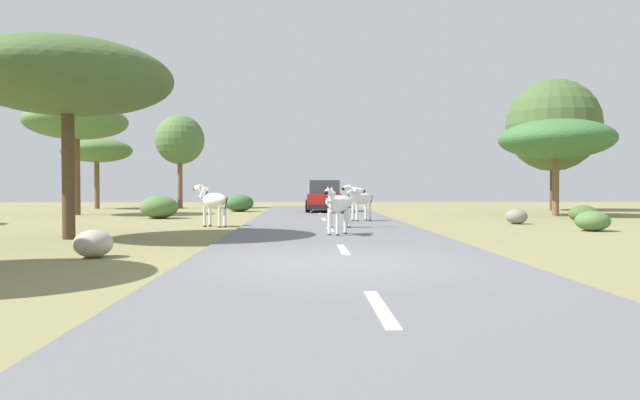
# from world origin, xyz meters

# --- Properties ---
(ground_plane) EXTENTS (90.00, 90.00, 0.00)m
(ground_plane) POSITION_xyz_m (0.00, 0.00, 0.00)
(ground_plane) COLOR olive
(road) EXTENTS (6.00, 64.00, 0.05)m
(road) POSITION_xyz_m (0.41, 0.00, 0.03)
(road) COLOR slate
(road) RESTS_ON ground_plane
(lane_markings) EXTENTS (0.16, 56.00, 0.01)m
(lane_markings) POSITION_xyz_m (0.41, -1.00, 0.05)
(lane_markings) COLOR silver
(lane_markings) RESTS_ON road
(zebra_0) EXTENTS (0.81, 1.35, 1.36)m
(zebra_0) POSITION_xyz_m (0.48, 5.89, 0.86)
(zebra_0) COLOR silver
(zebra_0) RESTS_ON road
(zebra_1) EXTENTS (1.45, 1.11, 1.54)m
(zebra_1) POSITION_xyz_m (-3.62, 10.02, 0.92)
(zebra_1) COLOR silver
(zebra_1) RESTS_ON ground_plane
(zebra_2) EXTENTS (1.40, 1.05, 1.48)m
(zebra_2) POSITION_xyz_m (1.79, 12.64, 0.93)
(zebra_2) COLOR silver
(zebra_2) RESTS_ON road
(zebra_3) EXTENTS (1.45, 0.57, 1.38)m
(zebra_3) POSITION_xyz_m (0.82, 8.87, 0.87)
(zebra_3) COLOR silver
(zebra_3) RESTS_ON road
(car_0) EXTENTS (2.26, 4.46, 1.74)m
(car_0) POSITION_xyz_m (0.92, 29.64, 0.85)
(car_0) COLOR red
(car_0) RESTS_ON road
(car_1) EXTENTS (2.20, 4.43, 1.74)m
(car_1) POSITION_xyz_m (0.75, 21.98, 0.85)
(car_1) COLOR red
(car_1) RESTS_ON road
(tree_0) EXTENTS (5.41, 5.41, 4.67)m
(tree_0) POSITION_xyz_m (11.75, 17.34, 3.71)
(tree_0) COLOR brown
(tree_0) RESTS_ON ground_plane
(tree_1) EXTENTS (5.04, 5.04, 5.58)m
(tree_1) POSITION_xyz_m (-11.88, 19.18, 4.67)
(tree_1) COLOR brown
(tree_1) RESTS_ON ground_plane
(tree_2) EXTENTS (5.51, 5.51, 5.24)m
(tree_2) POSITION_xyz_m (-6.69, 5.28, 4.26)
(tree_2) COLOR #4C3823
(tree_2) RESTS_ON ground_plane
(tree_3) EXTENTS (5.52, 5.52, 7.89)m
(tree_3) POSITION_xyz_m (14.55, 24.11, 5.13)
(tree_3) COLOR #4C3823
(tree_3) RESTS_ON ground_plane
(tree_4) EXTENTS (3.28, 3.28, 6.23)m
(tree_4) POSITION_xyz_m (-8.73, 28.71, 4.56)
(tree_4) COLOR brown
(tree_4) RESTS_ON ground_plane
(tree_7) EXTENTS (4.52, 4.52, 4.63)m
(tree_7) POSITION_xyz_m (-14.03, 28.11, 3.82)
(tree_7) COLOR brown
(tree_7) RESTS_ON ground_plane
(bush_0) EXTENTS (1.08, 0.97, 0.65)m
(bush_0) POSITION_xyz_m (8.69, 7.71, 0.32)
(bush_0) COLOR #4C7038
(bush_0) RESTS_ON ground_plane
(bush_1) EXTENTS (1.13, 1.02, 0.68)m
(bush_1) POSITION_xyz_m (10.62, 12.25, 0.34)
(bush_1) COLOR #425B2D
(bush_1) RESTS_ON ground_plane
(bush_2) EXTENTS (1.66, 1.50, 1.00)m
(bush_2) POSITION_xyz_m (-4.17, 23.17, 0.50)
(bush_2) COLOR #386633
(bush_2) RESTS_ON ground_plane
(bush_3) EXTENTS (1.70, 1.53, 1.02)m
(bush_3) POSITION_xyz_m (-6.90, 15.73, 0.51)
(bush_3) COLOR #4C7038
(bush_3) RESTS_ON ground_plane
(rock_0) EXTENTS (0.75, 0.76, 0.55)m
(rock_0) POSITION_xyz_m (-4.56, 1.15, 0.27)
(rock_0) COLOR #A89E8C
(rock_0) RESTS_ON ground_plane
(rock_1) EXTENTS (0.81, 0.74, 0.57)m
(rock_1) POSITION_xyz_m (7.61, 11.34, 0.28)
(rock_1) COLOR gray
(rock_1) RESTS_ON ground_plane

